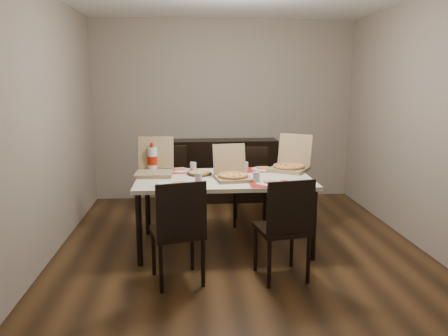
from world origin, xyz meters
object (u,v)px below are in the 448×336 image
Objects in this scene: dip_bowl at (238,172)px; chair_near_right at (285,225)px; chair_far_left at (175,181)px; chair_far_right at (250,182)px; pizza_box_center at (232,174)px; dining_table at (224,184)px; soda_bottle at (152,160)px; chair_near_left at (179,228)px; sideboard at (225,170)px.

chair_near_right is at bearing -74.41° from dip_bowl.
chair_far_left is 0.94m from chair_far_right.
pizza_box_center is (0.62, -1.02, 0.29)m from chair_far_left.
pizza_box_center reaches higher than chair_far_left.
dining_table is 15.73× the size of dip_bowl.
chair_far_left is 0.73m from soda_bottle.
dining_table is at bearing 62.33° from chair_near_left.
dining_table is 0.91m from chair_far_right.
soda_bottle is (-0.22, -0.59, 0.38)m from chair_far_left.
chair_near_right is 0.91m from pizza_box_center.
dining_table is 1.94× the size of chair_near_right.
sideboard is 1.13m from chair_far_left.
chair_far_right reaches higher than dip_bowl.
pizza_box_center reaches higher than sideboard.
sideboard is at bearing 87.53° from pizza_box_center.
dip_bowl is (0.17, 0.19, 0.08)m from dining_table.
chair_near_left is 1.25m from dip_bowl.
pizza_box_center reaches higher than dip_bowl.
sideboard is 1.84m from dining_table.
sideboard is 0.83× the size of dining_table.
dip_bowl is 0.95m from soda_bottle.
dip_bowl is at bearing 105.59° from chair_near_right.
chair_near_left is at bearing -120.49° from dip_bowl.
chair_far_right is at bearing -77.19° from sideboard.
sideboard is at bearing 84.99° from dining_table.
soda_bottle is at bearing 135.47° from chair_near_right.
chair_near_right is at bearing -83.57° from sideboard.
sideboard is at bearing 102.81° from chair_far_right.
sideboard is 4.63× the size of soda_bottle.
chair_far_left is at bearing 119.31° from chair_near_right.
chair_near_right is (0.92, 0.00, 0.00)m from chair_near_left.
chair_far_left is at bearing 92.85° from chair_near_left.
chair_near_right is at bearing -61.90° from dining_table.
chair_near_left is 0.92m from chair_near_right.
dip_bowl is at bearing -110.04° from chair_far_right.
dining_table is 0.17m from pizza_box_center.
dining_table is 1.94× the size of chair_near_left.
pizza_box_center is 1.30× the size of soda_bottle.
chair_near_right is (0.46, -0.86, -0.17)m from dining_table.
dip_bowl is (0.09, 0.28, -0.04)m from pizza_box_center.
chair_near_right is 2.21× the size of pizza_box_center.
chair_near_right is (0.30, -2.68, 0.06)m from sideboard.
chair_far_right is at bearing 21.82° from soda_bottle.
chair_near_right is at bearing -87.55° from chair_far_right.
dining_table is at bearing -131.49° from dip_bowl.
chair_far_left reaches higher than dining_table.
chair_near_right is 1.12m from dip_bowl.
chair_near_left is (-0.61, -2.68, 0.06)m from sideboard.
chair_near_left is 1.00× the size of chair_far_right.
soda_bottle reaches higher than chair_far_right.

